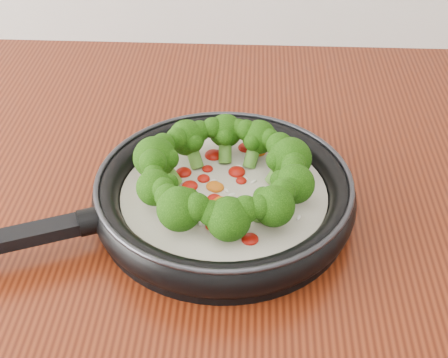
{
  "coord_description": "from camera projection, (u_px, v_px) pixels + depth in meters",
  "views": [
    {
      "loc": [
        -0.12,
        0.47,
        1.39
      ],
      "look_at": [
        -0.15,
        1.04,
        0.95
      ],
      "focal_mm": 51.59,
      "sensor_mm": 36.0,
      "label": 1
    }
  ],
  "objects": [
    {
      "name": "skillet",
      "position": [
        222.0,
        192.0,
        0.73
      ],
      "size": [
        0.49,
        0.39,
        0.09
      ],
      "color": "black",
      "rests_on": "counter"
    }
  ]
}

